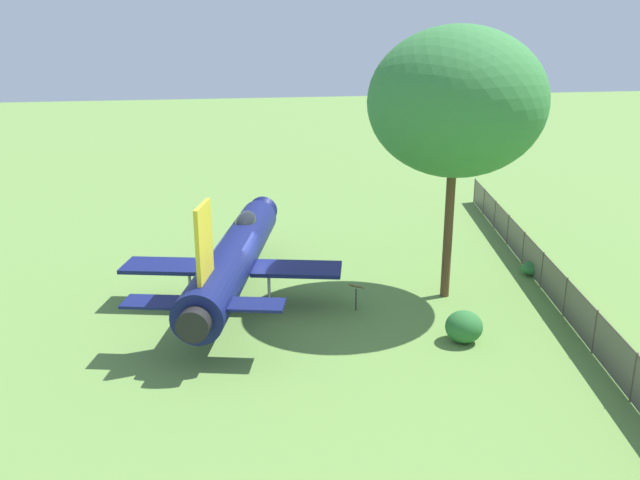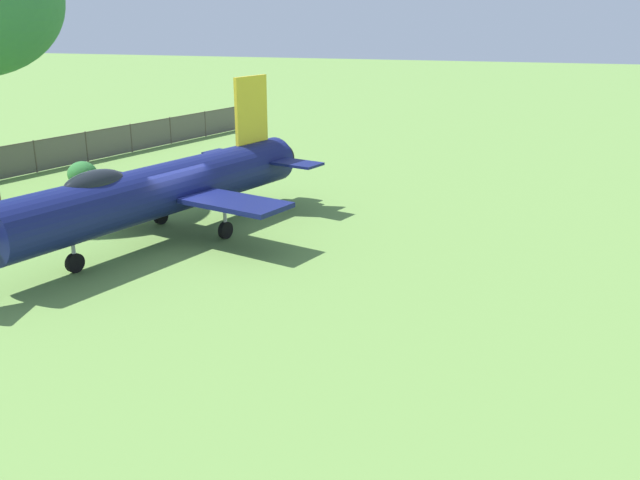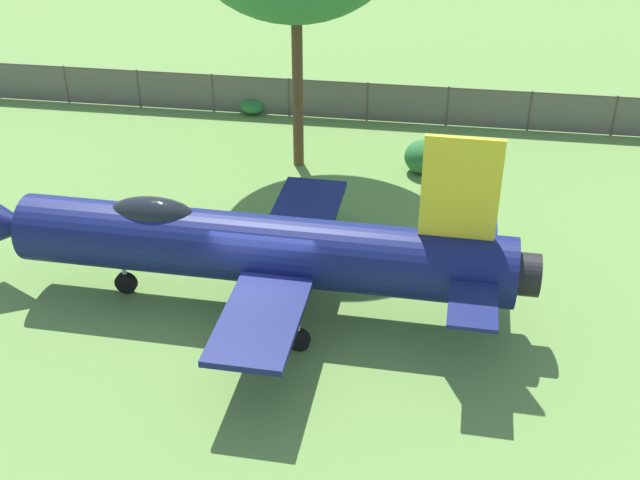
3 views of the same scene
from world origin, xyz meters
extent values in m
plane|color=#668E42|center=(0.00, 0.00, 0.00)|extent=(200.00, 200.00, 0.00)
cylinder|color=#111951|center=(0.00, 0.00, 1.79)|extent=(5.23, 12.61, 1.76)
cone|color=#111951|center=(-1.94, -6.63, 1.79)|extent=(1.88, 1.95, 1.49)
cylinder|color=black|center=(1.84, 6.30, 1.79)|extent=(1.18, 0.87, 1.05)
ellipsoid|color=black|center=(-0.78, -2.66, 2.54)|extent=(1.48, 2.36, 0.84)
cube|color=yellow|center=(1.35, 4.60, 3.94)|extent=(0.64, 1.77, 2.54)
cube|color=#111951|center=(2.70, -0.13, 1.57)|extent=(3.87, 2.70, 0.16)
cube|color=#111951|center=(-2.35, 1.34, 1.57)|extent=(3.87, 2.70, 0.16)
cube|color=#111951|center=(3.19, 4.59, 1.97)|extent=(2.04, 1.56, 0.10)
cube|color=#111951|center=(-0.22, 5.59, 1.97)|extent=(2.04, 1.56, 0.10)
cylinder|color=#A5A8AD|center=(-1.06, -3.63, 0.96)|extent=(0.12, 0.12, 1.32)
cylinder|color=black|center=(-1.06, -3.63, 0.30)|extent=(0.34, 0.63, 0.60)
cylinder|color=#A5A8AD|center=(1.87, 0.77, 0.96)|extent=(0.12, 0.12, 1.32)
cylinder|color=black|center=(1.87, 0.77, 0.30)|extent=(0.34, 0.63, 0.60)
cylinder|color=#A5A8AD|center=(-1.16, 1.65, 0.96)|extent=(0.12, 0.12, 1.32)
cylinder|color=black|center=(-1.16, 1.65, 0.30)|extent=(0.34, 0.63, 0.60)
cylinder|color=brown|center=(-8.58, 1.63, 3.06)|extent=(0.37, 0.37, 6.12)
ellipsoid|color=#387F3D|center=(-8.58, 1.63, 8.01)|extent=(6.85, 7.05, 5.77)
cylinder|color=#4C4238|center=(-10.65, 10.67, 0.80)|extent=(0.08, 0.08, 1.60)
cylinder|color=#4C4238|center=(-11.46, 7.65, 0.80)|extent=(0.08, 0.08, 1.60)
cylinder|color=#4C4238|center=(-12.26, 4.63, 0.80)|extent=(0.08, 0.08, 1.60)
cylinder|color=#4C4238|center=(-13.06, 1.62, 0.80)|extent=(0.08, 0.08, 1.60)
cylinder|color=#4C4238|center=(-13.86, -1.40, 0.80)|extent=(0.08, 0.08, 1.60)
cylinder|color=#4C4238|center=(-14.67, -4.42, 0.80)|extent=(0.08, 0.08, 1.60)
cylinder|color=#4C4238|center=(-15.47, -7.44, 0.80)|extent=(0.08, 0.08, 1.60)
cylinder|color=#4C4238|center=(-16.27, -10.45, 0.80)|extent=(0.08, 0.08, 1.60)
cylinder|color=#4C4238|center=(-17.07, -13.47, 0.80)|extent=(0.08, 0.08, 1.60)
cylinder|color=#4C4238|center=(-12.26, 4.63, 1.55)|extent=(9.67, 36.22, 0.05)
cube|color=#59544C|center=(-12.26, 4.63, 0.80)|extent=(9.65, 36.21, 1.53)
ellipsoid|color=#2D7033|center=(-7.51, 5.85, 0.57)|extent=(1.33, 1.28, 1.15)
ellipsoid|color=#2D7033|center=(-13.66, 0.17, 0.32)|extent=(1.36, 1.11, 0.65)
cylinder|color=#333333|center=(-4.52, 2.33, 0.45)|extent=(0.06, 0.06, 0.90)
cube|color=olive|center=(-4.52, 2.33, 1.02)|extent=(0.71, 0.69, 0.25)
camera|label=1|loc=(2.00, 25.19, 10.22)|focal=36.26mm
camera|label=2|loc=(11.84, -20.16, 7.43)|focal=38.93mm
camera|label=3|loc=(17.52, -0.32, 12.49)|focal=45.64mm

